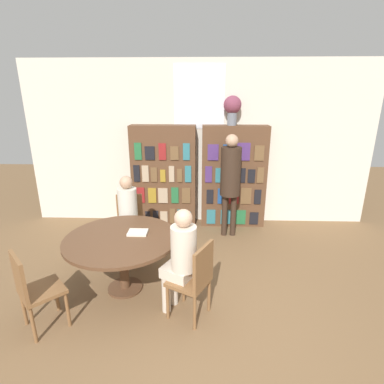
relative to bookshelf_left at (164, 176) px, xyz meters
The scene contains 13 objects.
ground_plane 3.25m from the bookshelf_left, 77.93° to the right, with size 16.00×16.00×0.00m, color brown.
wall_back 0.89m from the bookshelf_left, 16.65° to the left, with size 6.40×0.07×3.00m.
bookshelf_left is the anchor object (origin of this frame).
bookshelf_right 1.30m from the bookshelf_left, ahead, with size 1.18×0.34×1.88m.
flower_vase 1.75m from the bookshelf_left, ahead, with size 0.31×0.31×0.50m.
reading_table 2.16m from the bookshelf_left, 97.13° to the right, with size 1.38×1.38×0.74m.
chair_near_camera 3.04m from the bookshelf_left, 109.46° to the right, with size 0.57×0.57×0.91m.
chair_left_side 1.25m from the bookshelf_left, 110.49° to the right, with size 0.45×0.45×0.91m.
chair_far_side 2.71m from the bookshelf_left, 76.07° to the right, with size 0.54×0.54×0.91m.
seated_reader_left 1.35m from the bookshelf_left, 106.84° to the right, with size 0.33×0.40×1.27m.
seated_reader_right 2.58m from the bookshelf_left, 79.02° to the right, with size 0.42×0.40×1.27m.
librarian_standing 1.31m from the bookshelf_left, 22.83° to the right, with size 0.34×0.61×1.79m.
open_book_on_table 2.03m from the bookshelf_left, 92.35° to the right, with size 0.24×0.18×0.03m.
Camera 1 is at (0.06, -2.35, 2.39)m, focal length 28.00 mm.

